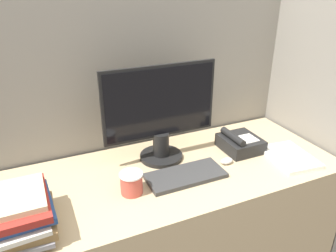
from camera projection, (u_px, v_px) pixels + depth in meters
The scene contains 10 objects.
cubicle_panel_rear at pixel (142, 128), 1.82m from camera, with size 2.06×0.04×1.69m.
cubicle_panel_right at pixel (306, 124), 1.86m from camera, with size 0.04×0.72×1.69m.
desk at pixel (169, 234), 1.71m from camera, with size 1.66×0.66×0.78m.
monitor at pixel (161, 115), 1.56m from camera, with size 0.56×0.21×0.48m.
keyboard at pixel (186, 175), 1.49m from camera, with size 0.36×0.16×0.02m.
mouse at pixel (227, 161), 1.60m from camera, with size 0.06×0.04×0.03m.
coffee_cup at pixel (131, 183), 1.37m from camera, with size 0.10×0.10×0.10m.
book_stack at pixel (20, 214), 1.15m from camera, with size 0.25×0.30×0.16m.
desk_telephone at pixel (240, 143), 1.72m from camera, with size 0.19×0.20×0.10m.
paper_pile at pixel (289, 157), 1.64m from camera, with size 0.23×0.29×0.02m.
Camera 1 is at (-0.54, -0.86, 1.62)m, focal length 35.00 mm.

